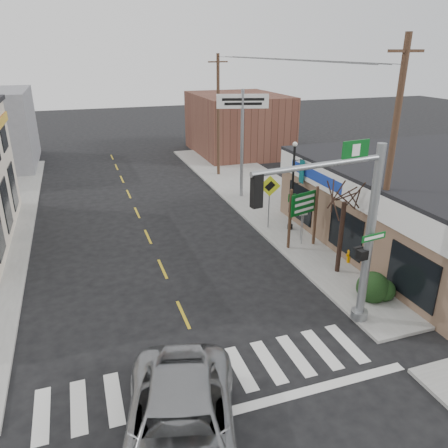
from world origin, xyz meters
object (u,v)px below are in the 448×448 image
object	(u,v)px
traffic_signal_pole	(352,221)
lamp_post	(294,180)
guide_sign	(304,209)
bare_tree	(346,189)
fire_hydrant	(349,255)
utility_pole_near	(390,164)
suv	(180,433)
utility_pole_far	(218,115)
dance_center_sign	(242,118)

from	to	relation	value
traffic_signal_pole	lamp_post	world-z (taller)	traffic_signal_pole
traffic_signal_pole	guide_sign	xyz separation A→B (m)	(1.86, 6.52, -2.07)
lamp_post	bare_tree	distance (m)	5.34
fire_hydrant	utility_pole_near	bearing A→B (deg)	-82.62
suv	guide_sign	world-z (taller)	guide_sign
traffic_signal_pole	utility_pole_far	distance (m)	21.25
guide_sign	bare_tree	size ratio (longest dim) A/B	0.62
lamp_post	guide_sign	bearing A→B (deg)	-91.45
utility_pole_near	bare_tree	bearing A→B (deg)	131.82
suv	lamp_post	xyz separation A→B (m)	(9.40, 12.42, 2.14)
suv	fire_hydrant	world-z (taller)	suv
fire_hydrant	bare_tree	size ratio (longest dim) A/B	0.14
fire_hydrant	utility_pole_near	xyz separation A→B (m)	(0.21, -1.63, 4.79)
dance_center_sign	traffic_signal_pole	bearing A→B (deg)	-81.48
guide_sign	utility_pole_far	bearing A→B (deg)	70.99
traffic_signal_pole	dance_center_sign	world-z (taller)	dance_center_sign
utility_pole_far	utility_pole_near	bearing A→B (deg)	-93.76
lamp_post	utility_pole_near	bearing A→B (deg)	-69.28
lamp_post	fire_hydrant	bearing A→B (deg)	-68.99
suv	lamp_post	size ratio (longest dim) A/B	1.26
guide_sign	dance_center_sign	xyz separation A→B (m)	(0.05, 8.73, 3.32)
suv	dance_center_sign	world-z (taller)	dance_center_sign
guide_sign	utility_pole_near	world-z (taller)	utility_pole_near
fire_hydrant	suv	bearing A→B (deg)	-142.36
traffic_signal_pole	bare_tree	distance (m)	4.12
traffic_signal_pole	fire_hydrant	size ratio (longest dim) A/B	10.10
traffic_signal_pole	bare_tree	xyz separation A→B (m)	(2.11, 3.53, -0.13)
lamp_post	suv	bearing A→B (deg)	-114.57
utility_pole_near	utility_pole_far	distance (m)	18.68
guide_sign	lamp_post	distance (m)	2.47
dance_center_sign	bare_tree	xyz separation A→B (m)	(0.20, -11.72, -1.39)
guide_sign	traffic_signal_pole	bearing A→B (deg)	-123.69
lamp_post	utility_pole_near	world-z (taller)	utility_pole_near
guide_sign	fire_hydrant	size ratio (longest dim) A/B	4.61
suv	traffic_signal_pole	size ratio (longest dim) A/B	0.91
traffic_signal_pole	utility_pole_far	world-z (taller)	utility_pole_far
traffic_signal_pole	suv	bearing A→B (deg)	-160.14
dance_center_sign	utility_pole_far	world-z (taller)	utility_pole_far
lamp_post	bare_tree	world-z (taller)	bare_tree
lamp_post	utility_pole_far	bearing A→B (deg)	103.60
guide_sign	utility_pole_near	bearing A→B (deg)	-87.83
suv	traffic_signal_pole	bearing A→B (deg)	42.70
suv	utility_pole_near	distance (m)	12.78
traffic_signal_pole	fire_hydrant	world-z (taller)	traffic_signal_pole
dance_center_sign	utility_pole_near	bearing A→B (deg)	-68.02
guide_sign	utility_pole_near	size ratio (longest dim) A/B	0.31
lamp_post	utility_pole_far	distance (m)	12.51
lamp_post	bare_tree	bearing A→B (deg)	-80.85
utility_pole_far	lamp_post	bearing A→B (deg)	-96.18
guide_sign	utility_pole_far	world-z (taller)	utility_pole_far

